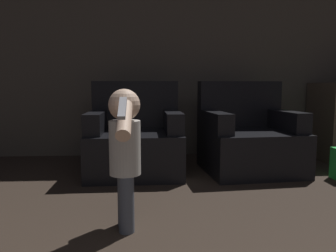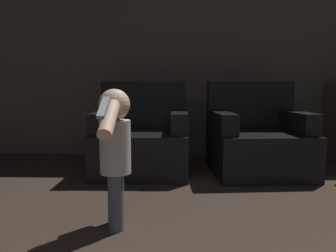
% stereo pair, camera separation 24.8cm
% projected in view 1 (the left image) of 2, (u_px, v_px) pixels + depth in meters
% --- Properties ---
extents(wall_back, '(8.40, 0.05, 2.60)m').
position_uv_depth(wall_back, '(173.00, 52.00, 4.11)').
color(wall_back, '#51493F').
rests_on(wall_back, ground_plane).
extents(armchair_left, '(0.93, 0.86, 0.93)m').
position_uv_depth(armchair_left, '(135.00, 141.00, 3.33)').
color(armchair_left, black).
rests_on(armchair_left, ground_plane).
extents(armchair_right, '(0.99, 0.93, 0.93)m').
position_uv_depth(armchair_right, '(249.00, 140.00, 3.40)').
color(armchair_right, black).
rests_on(armchair_right, ground_plane).
extents(person_toddler, '(0.19, 0.59, 0.86)m').
position_uv_depth(person_toddler, '(125.00, 148.00, 1.95)').
color(person_toddler, '#474C56').
rests_on(person_toddler, ground_plane).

